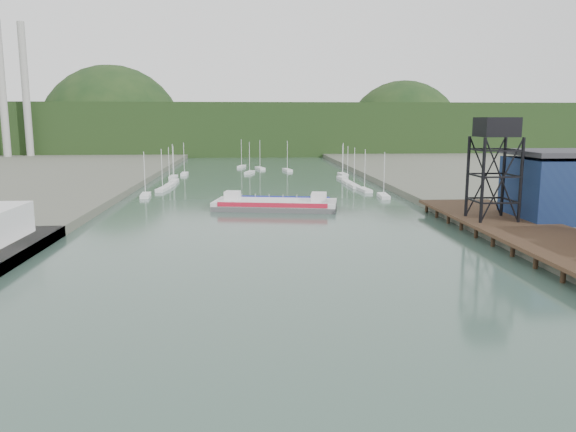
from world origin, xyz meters
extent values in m
cube|color=black|center=(37.00, 45.00, 1.90)|extent=(14.00, 70.00, 0.50)
cylinder|color=black|center=(31.00, 45.00, 0.80)|extent=(0.60, 0.60, 2.20)
cylinder|color=black|center=(32.00, 55.00, 8.65)|extent=(0.50, 0.50, 13.00)
cylinder|color=black|center=(38.00, 55.00, 8.65)|extent=(0.50, 0.50, 13.00)
cylinder|color=black|center=(32.00, 61.00, 8.65)|extent=(0.50, 0.50, 13.00)
cylinder|color=black|center=(38.00, 61.00, 8.65)|extent=(0.50, 0.50, 13.00)
cube|color=black|center=(35.00, 58.00, 16.65)|extent=(5.50, 5.50, 3.00)
cube|color=#0C1538|center=(50.00, 60.00, 6.60)|extent=(20.00, 14.00, 10.00)
cube|color=silver|center=(-27.54, 103.89, 0.35)|extent=(2.67, 7.65, 0.90)
cube|color=silver|center=(-25.28, 115.30, 0.35)|extent=(2.81, 7.67, 0.90)
cube|color=silver|center=(-24.71, 124.17, 0.35)|extent=(2.35, 7.59, 0.90)
cube|color=silver|center=(-24.81, 134.09, 0.35)|extent=(2.01, 7.50, 0.90)
cube|color=silver|center=(-26.64, 146.33, 0.35)|extent=(2.00, 7.50, 0.90)
cube|color=silver|center=(-24.32, 156.17, 0.35)|extent=(2.16, 7.54, 0.90)
cube|color=silver|center=(27.56, 99.03, 0.35)|extent=(2.53, 7.62, 0.90)
cube|color=silver|center=(25.46, 110.51, 0.35)|extent=(2.76, 7.67, 0.90)
cube|color=silver|center=(24.46, 119.29, 0.35)|extent=(2.22, 7.56, 0.90)
cube|color=silver|center=(24.27, 128.28, 0.35)|extent=(2.18, 7.54, 0.90)
cube|color=silver|center=(24.67, 139.38, 0.35)|extent=(2.46, 7.61, 0.90)
cube|color=silver|center=(26.78, 150.99, 0.35)|extent=(2.48, 7.61, 0.90)
cube|color=silver|center=(-3.16, 160.00, 0.35)|extent=(3.78, 7.76, 0.90)
cube|color=silver|center=(10.04, 168.00, 0.35)|extent=(3.31, 7.74, 0.90)
cube|color=silver|center=(0.66, 176.00, 0.35)|extent=(3.76, 7.76, 0.90)
cube|color=silver|center=(-6.11, 184.00, 0.35)|extent=(3.40, 7.74, 0.90)
cylinder|color=#9E9D99|center=(-110.00, 230.00, 30.00)|extent=(3.20, 3.20, 60.00)
cylinder|color=#9E9D99|center=(-102.00, 235.00, 30.00)|extent=(3.20, 3.20, 60.00)
cube|color=black|center=(0.00, 300.00, 12.00)|extent=(500.00, 120.00, 28.00)
sphere|color=black|center=(-80.00, 300.00, 8.00)|extent=(80.00, 80.00, 80.00)
sphere|color=black|center=(90.00, 310.00, 6.00)|extent=(70.00, 70.00, 70.00)
cube|color=#4D4E50|center=(1.79, 83.91, 0.49)|extent=(25.75, 14.02, 0.98)
cube|color=silver|center=(1.79, 83.91, 1.37)|extent=(25.75, 14.02, 0.78)
cube|color=red|center=(0.89, 79.07, 1.56)|extent=(21.13, 4.04, 0.88)
cube|color=navy|center=(2.68, 88.75, 1.56)|extent=(21.13, 4.04, 0.88)
cube|color=silver|center=(-6.85, 85.51, 2.54)|extent=(3.41, 3.41, 1.95)
cube|color=silver|center=(10.42, 82.32, 2.54)|extent=(3.41, 3.41, 1.95)
camera|label=1|loc=(-3.52, -27.55, 17.78)|focal=35.00mm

